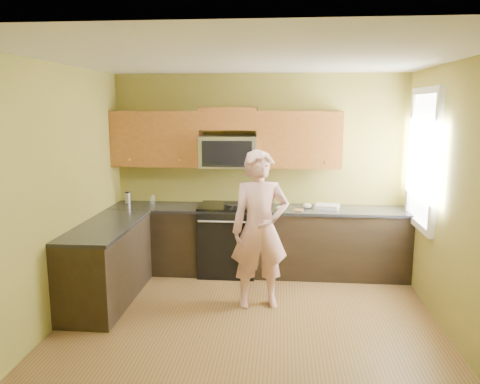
# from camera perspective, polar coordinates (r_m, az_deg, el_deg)

# --- Properties ---
(floor) EXTENTS (4.00, 4.00, 0.00)m
(floor) POSITION_cam_1_polar(r_m,az_deg,el_deg) (5.05, 0.97, -16.29)
(floor) COLOR brown
(floor) RESTS_ON ground
(ceiling) EXTENTS (4.00, 4.00, 0.00)m
(ceiling) POSITION_cam_1_polar(r_m,az_deg,el_deg) (4.53, 1.08, 15.88)
(ceiling) COLOR white
(ceiling) RESTS_ON ground
(wall_back) EXTENTS (4.00, 0.00, 4.00)m
(wall_back) POSITION_cam_1_polar(r_m,az_deg,el_deg) (6.57, 2.29, 2.35)
(wall_back) COLOR olive
(wall_back) RESTS_ON ground
(wall_front) EXTENTS (4.00, 0.00, 4.00)m
(wall_front) POSITION_cam_1_polar(r_m,az_deg,el_deg) (2.68, -2.13, -9.56)
(wall_front) COLOR olive
(wall_front) RESTS_ON ground
(wall_left) EXTENTS (0.00, 4.00, 4.00)m
(wall_left) POSITION_cam_1_polar(r_m,az_deg,el_deg) (5.15, -21.79, -0.62)
(wall_left) COLOR olive
(wall_left) RESTS_ON ground
(wall_right) EXTENTS (0.00, 4.00, 4.00)m
(wall_right) POSITION_cam_1_polar(r_m,az_deg,el_deg) (4.89, 25.12, -1.41)
(wall_right) COLOR olive
(wall_right) RESTS_ON ground
(cabinet_back_run) EXTENTS (4.00, 0.60, 0.88)m
(cabinet_back_run) POSITION_cam_1_polar(r_m,az_deg,el_deg) (6.47, 2.10, -6.03)
(cabinet_back_run) COLOR black
(cabinet_back_run) RESTS_ON floor
(cabinet_left_run) EXTENTS (0.60, 1.60, 0.88)m
(cabinet_left_run) POSITION_cam_1_polar(r_m,az_deg,el_deg) (5.78, -15.80, -8.44)
(cabinet_left_run) COLOR black
(cabinet_left_run) RESTS_ON floor
(countertop_back) EXTENTS (4.00, 0.62, 0.04)m
(countertop_back) POSITION_cam_1_polar(r_m,az_deg,el_deg) (6.35, 2.12, -2.07)
(countertop_back) COLOR black
(countertop_back) RESTS_ON cabinet_back_run
(countertop_left) EXTENTS (0.62, 1.60, 0.04)m
(countertop_left) POSITION_cam_1_polar(r_m,az_deg,el_deg) (5.65, -15.93, -4.02)
(countertop_left) COLOR black
(countertop_left) RESTS_ON cabinet_left_run
(stove) EXTENTS (0.76, 0.65, 0.95)m
(stove) POSITION_cam_1_polar(r_m,az_deg,el_deg) (6.47, -1.47, -5.70)
(stove) COLOR black
(stove) RESTS_ON floor
(microwave) EXTENTS (0.76, 0.40, 0.42)m
(microwave) POSITION_cam_1_polar(r_m,az_deg,el_deg) (6.39, -1.38, 3.03)
(microwave) COLOR silver
(microwave) RESTS_ON wall_back
(upper_cab_left) EXTENTS (1.22, 0.33, 0.75)m
(upper_cab_left) POSITION_cam_1_polar(r_m,az_deg,el_deg) (6.61, -9.91, 3.13)
(upper_cab_left) COLOR brown
(upper_cab_left) RESTS_ON wall_back
(upper_cab_right) EXTENTS (1.12, 0.33, 0.75)m
(upper_cab_right) POSITION_cam_1_polar(r_m,az_deg,el_deg) (6.39, 7.07, 2.96)
(upper_cab_right) COLOR brown
(upper_cab_right) RESTS_ON wall_back
(upper_cab_over_mw) EXTENTS (0.76, 0.33, 0.30)m
(upper_cab_over_mw) POSITION_cam_1_polar(r_m,az_deg,el_deg) (6.38, -1.37, 8.88)
(upper_cab_over_mw) COLOR brown
(upper_cab_over_mw) RESTS_ON wall_back
(window) EXTENTS (0.06, 1.06, 1.66)m
(window) POSITION_cam_1_polar(r_m,az_deg,el_deg) (5.97, 21.29, 3.74)
(window) COLOR white
(window) RESTS_ON wall_right
(woman) EXTENTS (0.72, 0.55, 1.79)m
(woman) POSITION_cam_1_polar(r_m,az_deg,el_deg) (5.31, 2.43, -4.58)
(woman) COLOR #EE7A77
(woman) RESTS_ON floor
(frying_pan) EXTENTS (0.30, 0.49, 0.06)m
(frying_pan) POSITION_cam_1_polar(r_m,az_deg,el_deg) (6.18, -0.73, -1.93)
(frying_pan) COLOR black
(frying_pan) RESTS_ON stove
(butter_tub) EXTENTS (0.16, 0.16, 0.09)m
(butter_tub) POSITION_cam_1_polar(r_m,az_deg,el_deg) (6.23, 2.61, -2.11)
(butter_tub) COLOR #FCFA42
(butter_tub) RESTS_ON countertop_back
(toast_slice) EXTENTS (0.13, 0.13, 0.01)m
(toast_slice) POSITION_cam_1_polar(r_m,az_deg,el_deg) (6.19, 7.11, -2.19)
(toast_slice) COLOR #B27F47
(toast_slice) RESTS_ON countertop_back
(napkin_a) EXTENTS (0.12, 0.13, 0.06)m
(napkin_a) POSITION_cam_1_polar(r_m,az_deg,el_deg) (6.19, 4.81, -1.94)
(napkin_a) COLOR silver
(napkin_a) RESTS_ON countertop_back
(napkin_b) EXTENTS (0.13, 0.14, 0.07)m
(napkin_b) POSITION_cam_1_polar(r_m,az_deg,el_deg) (6.36, 8.13, -1.65)
(napkin_b) COLOR silver
(napkin_b) RESTS_ON countertop_back
(dish_towel) EXTENTS (0.35, 0.30, 0.05)m
(dish_towel) POSITION_cam_1_polar(r_m,az_deg,el_deg) (6.40, 10.49, -1.72)
(dish_towel) COLOR white
(dish_towel) RESTS_ON countertop_back
(travel_mug) EXTENTS (0.09, 0.09, 0.16)m
(travel_mug) POSITION_cam_1_polar(r_m,az_deg,el_deg) (6.83, -13.40, -1.29)
(travel_mug) COLOR silver
(travel_mug) RESTS_ON countertop_back
(glass_a) EXTENTS (0.09, 0.09, 0.12)m
(glass_a) POSITION_cam_1_polar(r_m,az_deg,el_deg) (6.66, -10.53, -0.94)
(glass_a) COLOR silver
(glass_a) RESTS_ON countertop_back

